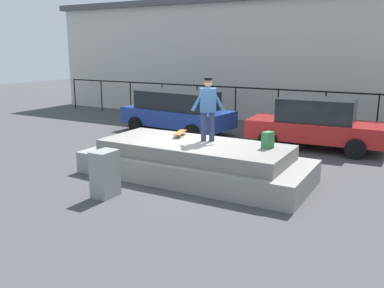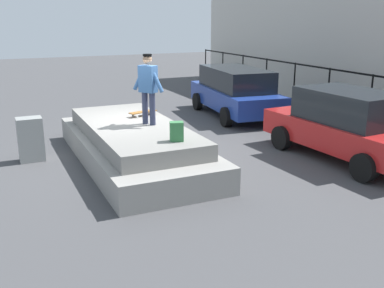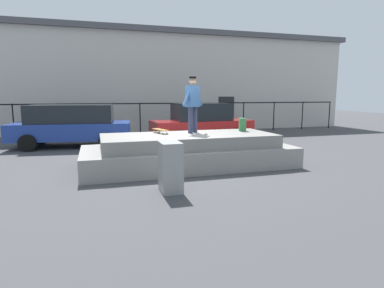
% 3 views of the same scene
% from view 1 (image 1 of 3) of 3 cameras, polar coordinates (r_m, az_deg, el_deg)
% --- Properties ---
extents(ground_plane, '(60.00, 60.00, 0.00)m').
position_cam_1_polar(ground_plane, '(11.38, -0.76, -4.15)').
color(ground_plane, '#424244').
extents(concrete_ledge, '(6.10, 2.49, 0.95)m').
position_cam_1_polar(concrete_ledge, '(10.99, 0.34, -2.42)').
color(concrete_ledge, gray).
rests_on(concrete_ledge, ground_plane).
extents(skateboarder, '(0.79, 0.56, 1.68)m').
position_cam_1_polar(skateboarder, '(10.89, 2.22, 5.37)').
color(skateboarder, '#2D334C').
rests_on(skateboarder, concrete_ledge).
extents(skateboard, '(0.40, 0.79, 0.12)m').
position_cam_1_polar(skateboard, '(11.64, -1.67, 1.58)').
color(skateboard, brown).
rests_on(skateboard, concrete_ledge).
extents(backpack, '(0.28, 0.33, 0.41)m').
position_cam_1_polar(backpack, '(10.40, 10.45, 0.56)').
color(backpack, '#33723F').
rests_on(backpack, concrete_ledge).
extents(car_blue_hatchback_near, '(4.81, 2.47, 1.70)m').
position_cam_1_polar(car_blue_hatchback_near, '(16.79, -2.09, 4.63)').
color(car_blue_hatchback_near, navy).
rests_on(car_blue_hatchback_near, ground_plane).
extents(car_red_sedan_mid, '(4.60, 2.23, 1.73)m').
position_cam_1_polar(car_red_sedan_mid, '(14.73, 16.73, 2.76)').
color(car_red_sedan_mid, '#B21E1E').
rests_on(car_red_sedan_mid, ground_plane).
extents(utility_box, '(0.44, 0.60, 1.09)m').
position_cam_1_polar(utility_box, '(9.76, -11.95, -4.05)').
color(utility_box, gray).
rests_on(utility_box, ground_plane).
extents(fence_row, '(24.06, 0.06, 1.69)m').
position_cam_1_polar(fence_row, '(18.31, 11.82, 5.94)').
color(fence_row, black).
rests_on(fence_row, ground_plane).
extents(warehouse_building, '(27.06, 9.12, 5.79)m').
position_cam_1_polar(warehouse_building, '(23.29, 16.09, 11.44)').
color(warehouse_building, beige).
rests_on(warehouse_building, ground_plane).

